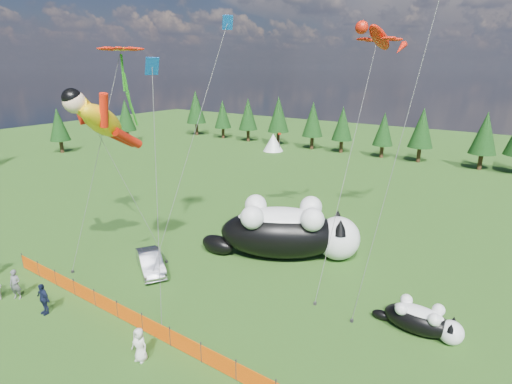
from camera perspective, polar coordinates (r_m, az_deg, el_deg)
ground at (r=24.74m, az=-11.91°, el=-14.66°), size 160.00×160.00×0.00m
safety_fence at (r=22.88m, az=-17.60°, el=-16.56°), size 22.06×0.06×1.10m
tree_line at (r=61.81m, az=19.53°, el=8.06°), size 90.00×4.00×8.00m
festival_tents at (r=55.54m, az=28.80°, el=3.19°), size 50.00×3.20×2.80m
cat_large at (r=28.36m, az=4.58°, el=-5.50°), size 10.54×7.66×4.14m
cat_small at (r=22.79m, az=22.60°, el=-16.49°), size 4.51×1.62×1.63m
car at (r=27.66m, az=-14.84°, el=-9.67°), size 4.15×3.30×1.32m
spectator_a at (r=27.61m, az=-31.14°, el=-11.24°), size 0.79×0.70×1.82m
spectator_c at (r=25.34m, az=-28.12°, el=-13.30°), size 1.08×0.57×1.82m
spectator_e at (r=20.26m, az=-16.31°, el=-20.21°), size 0.90×0.66×1.69m
superhero_kite at (r=25.37m, az=-21.09°, el=9.43°), size 6.29×6.45×12.39m
gecko_kite at (r=29.43m, az=17.23°, el=20.29°), size 2.90×12.47×17.58m
flower_kite at (r=28.23m, az=-18.76°, el=18.44°), size 3.56×6.58×14.76m
diamond_kite_a at (r=25.70m, az=-4.51°, el=21.77°), size 2.61×6.32×16.80m
diamond_kite_c at (r=18.39m, az=-14.57°, el=15.39°), size 0.67×1.55×13.80m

